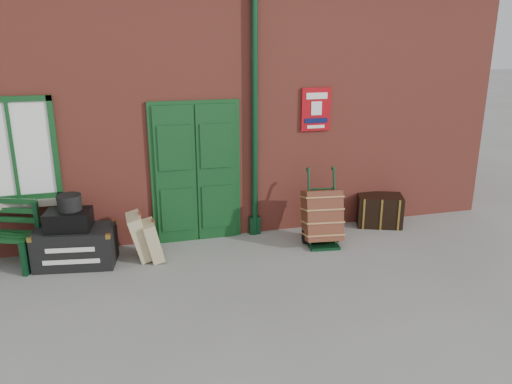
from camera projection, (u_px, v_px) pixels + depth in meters
name	position (u px, v px, depth m)	size (l,w,h in m)	color
ground	(237.00, 275.00, 6.94)	(80.00, 80.00, 0.00)	gray
station_building	(193.00, 93.00, 9.53)	(10.30, 4.30, 4.36)	#9E4033
houdini_trunk	(76.00, 247.00, 7.21)	(1.11, 0.61, 0.55)	black
strongbox	(69.00, 220.00, 7.07)	(0.61, 0.44, 0.28)	black
hatbox	(69.00, 202.00, 7.03)	(0.33, 0.33, 0.22)	black
suitcase_back	(140.00, 236.00, 7.38)	(0.19, 0.49, 0.68)	tan
suitcase_front	(153.00, 241.00, 7.35)	(0.17, 0.44, 0.58)	tan
porter_trolley	(322.00, 216.00, 7.89)	(0.65, 0.69, 1.19)	#0C331A
dark_trunk	(379.00, 210.00, 8.74)	(0.76, 0.49, 0.55)	black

